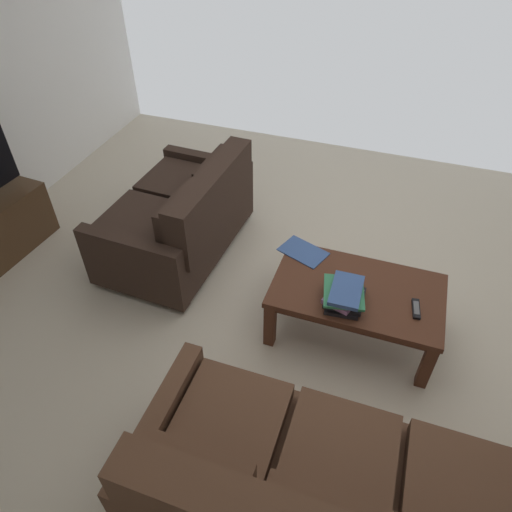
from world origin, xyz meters
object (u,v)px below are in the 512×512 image
(sofa_main, at_px, (328,507))
(loveseat_near, at_px, (182,217))
(loose_magazine, at_px, (303,252))
(book_stack, at_px, (344,296))
(coffee_table, at_px, (357,296))
(tv_remote, at_px, (416,309))

(sofa_main, relative_size, loveseat_near, 1.34)
(loveseat_near, height_order, loose_magazine, loveseat_near)
(book_stack, bearing_deg, sofa_main, 98.32)
(coffee_table, xyz_separation_m, tv_remote, (-0.37, 0.07, 0.07))
(loose_magazine, bearing_deg, coffee_table, -98.05)
(coffee_table, relative_size, loose_magazine, 3.44)
(loveseat_near, bearing_deg, loose_magazine, 170.47)
(sofa_main, height_order, book_stack, sofa_main)
(loveseat_near, bearing_deg, coffee_table, 164.42)
(book_stack, relative_size, tv_remote, 1.99)
(sofa_main, bearing_deg, tv_remote, -101.63)
(sofa_main, height_order, loveseat_near, sofa_main)
(tv_remote, bearing_deg, sofa_main, 78.37)
(loveseat_near, height_order, coffee_table, loveseat_near)
(sofa_main, distance_m, book_stack, 1.20)
(sofa_main, bearing_deg, loose_magazine, -71.34)
(loose_magazine, bearing_deg, tv_remote, -90.05)
(coffee_table, distance_m, tv_remote, 0.38)
(tv_remote, xyz_separation_m, loose_magazine, (0.79, -0.30, -0.01))
(tv_remote, bearing_deg, loose_magazine, -20.71)
(sofa_main, xyz_separation_m, loose_magazine, (0.53, -1.57, 0.06))
(coffee_table, height_order, tv_remote, tv_remote)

